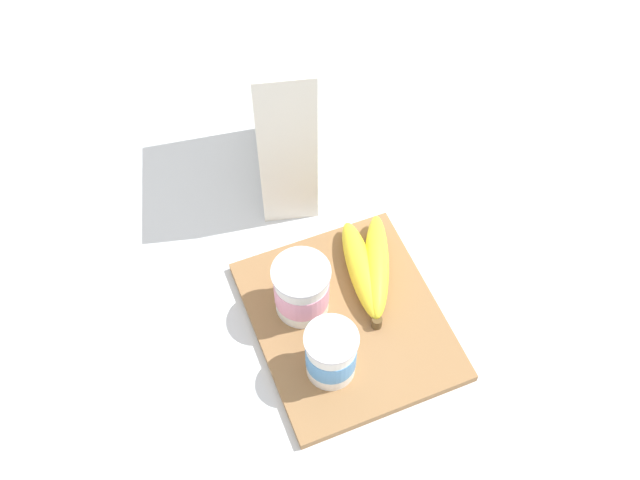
{
  "coord_description": "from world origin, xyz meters",
  "views": [
    {
      "loc": [
        -0.43,
        0.21,
        0.89
      ],
      "look_at": [
        0.1,
        0.0,
        0.06
      ],
      "focal_mm": 41.5,
      "sensor_mm": 36.0,
      "label": 1
    }
  ],
  "objects_px": {
    "yogurt_cup_front": "(331,354)",
    "yogurt_cup_back": "(302,289)",
    "cutting_board": "(347,320)",
    "banana_bunch": "(369,267)",
    "cereal_box": "(281,107)"
  },
  "relations": [
    {
      "from": "yogurt_cup_front",
      "to": "yogurt_cup_back",
      "type": "xyz_separation_m",
      "value": [
        0.1,
        0.0,
        0.0
      ]
    },
    {
      "from": "cutting_board",
      "to": "yogurt_cup_front",
      "type": "distance_m",
      "value": 0.09
    },
    {
      "from": "cutting_board",
      "to": "yogurt_cup_front",
      "type": "relative_size",
      "value": 3.32
    },
    {
      "from": "banana_bunch",
      "to": "cereal_box",
      "type": "bearing_deg",
      "value": 9.39
    },
    {
      "from": "cereal_box",
      "to": "yogurt_cup_front",
      "type": "relative_size",
      "value": 3.24
    },
    {
      "from": "yogurt_cup_front",
      "to": "banana_bunch",
      "type": "height_order",
      "value": "yogurt_cup_front"
    },
    {
      "from": "cutting_board",
      "to": "yogurt_cup_front",
      "type": "height_order",
      "value": "yogurt_cup_front"
    },
    {
      "from": "cutting_board",
      "to": "yogurt_cup_back",
      "type": "bearing_deg",
      "value": 51.06
    },
    {
      "from": "yogurt_cup_front",
      "to": "yogurt_cup_back",
      "type": "distance_m",
      "value": 0.1
    },
    {
      "from": "yogurt_cup_front",
      "to": "banana_bunch",
      "type": "xyz_separation_m",
      "value": [
        0.11,
        -0.1,
        -0.02
      ]
    },
    {
      "from": "cereal_box",
      "to": "banana_bunch",
      "type": "relative_size",
      "value": 1.64
    },
    {
      "from": "yogurt_cup_front",
      "to": "yogurt_cup_back",
      "type": "bearing_deg",
      "value": 0.25
    },
    {
      "from": "cutting_board",
      "to": "cereal_box",
      "type": "bearing_deg",
      "value": -3.1
    },
    {
      "from": "cereal_box",
      "to": "yogurt_cup_back",
      "type": "relative_size",
      "value": 3.16
    },
    {
      "from": "cutting_board",
      "to": "cereal_box",
      "type": "relative_size",
      "value": 1.02
    }
  ]
}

